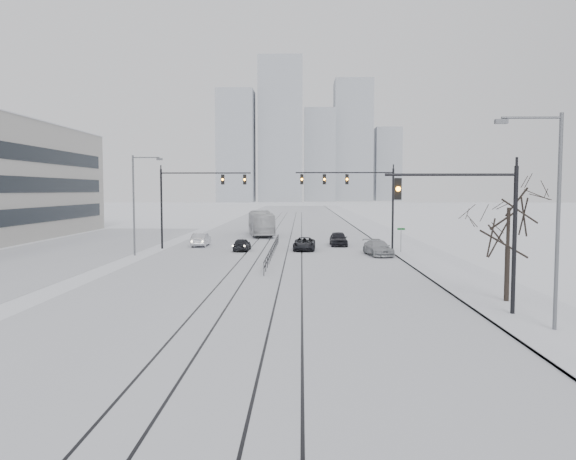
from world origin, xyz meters
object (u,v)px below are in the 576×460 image
object	(u,v)px
sedan_sb_inner	(242,245)
box_truck	(261,223)
sedan_nb_far	(338,239)
traffic_mast_near	(480,219)
bare_tree	(509,218)
sedan_sb_outer	(201,240)
sedan_nb_front	(304,244)
sedan_nb_right	(378,248)

from	to	relation	value
sedan_sb_inner	box_truck	world-z (taller)	box_truck
sedan_sb_inner	sedan_nb_far	distance (m)	11.03
traffic_mast_near	bare_tree	distance (m)	3.85
sedan_sb_inner	sedan_sb_outer	bearing A→B (deg)	-40.19
sedan_sb_outer	sedan_nb_far	distance (m)	14.50
traffic_mast_near	box_truck	size ratio (longest dim) A/B	0.62
traffic_mast_near	bare_tree	bearing A→B (deg)	51.24
traffic_mast_near	sedan_nb_front	xyz separation A→B (m)	(-7.93, 28.63, -3.93)
traffic_mast_near	sedan_nb_right	xyz separation A→B (m)	(-1.33, 24.32, -3.88)
traffic_mast_near	sedan_sb_inner	world-z (taller)	traffic_mast_near
sedan_sb_inner	sedan_nb_front	bearing A→B (deg)	-171.47
sedan_nb_front	sedan_sb_outer	bearing A→B (deg)	163.45
sedan_sb_inner	sedan_nb_far	xyz separation A→B (m)	(9.69, 5.27, 0.13)
traffic_mast_near	bare_tree	size ratio (longest dim) A/B	1.15
box_truck	sedan_nb_right	bearing A→B (deg)	110.30
sedan_sb_inner	sedan_nb_right	bearing A→B (deg)	166.25
sedan_nb_front	sedan_nb_far	xyz separation A→B (m)	(3.63, 4.61, 0.12)
traffic_mast_near	bare_tree	world-z (taller)	traffic_mast_near
sedan_nb_right	sedan_sb_outer	bearing A→B (deg)	146.36
bare_tree	sedan_nb_far	distance (m)	31.20
bare_tree	sedan_nb_right	bearing A→B (deg)	99.96
bare_tree	sedan_nb_far	world-z (taller)	bare_tree
bare_tree	sedan_sb_inner	world-z (taller)	bare_tree
sedan_sb_outer	sedan_nb_right	xyz separation A→B (m)	(17.45, -8.04, -0.01)
traffic_mast_near	bare_tree	xyz separation A→B (m)	(2.41, 3.00, -0.07)
sedan_sb_outer	sedan_nb_front	bearing A→B (deg)	161.41
sedan_nb_far	box_truck	world-z (taller)	box_truck
traffic_mast_near	sedan_nb_far	size ratio (longest dim) A/B	1.60
sedan_nb_right	sedan_nb_far	bearing A→B (deg)	99.52
sedan_sb_outer	box_truck	size ratio (longest dim) A/B	0.37
sedan_sb_outer	sedan_nb_front	distance (m)	11.47
sedan_sb_outer	box_truck	xyz separation A→B (m)	(5.31, 14.13, 0.88)
sedan_nb_right	sedan_nb_far	world-z (taller)	sedan_nb_far
sedan_sb_inner	sedan_sb_outer	size ratio (longest dim) A/B	0.87
traffic_mast_near	sedan_sb_outer	xyz separation A→B (m)	(-18.78, 32.36, -3.87)
sedan_nb_right	box_truck	xyz separation A→B (m)	(-12.14, 22.17, 0.89)
traffic_mast_near	sedan_sb_inner	distance (m)	31.53
sedan_nb_front	box_truck	world-z (taller)	box_truck
traffic_mast_near	box_truck	xyz separation A→B (m)	(-13.47, 46.49, -2.99)
traffic_mast_near	sedan_nb_front	size ratio (longest dim) A/B	1.55
bare_tree	sedan_nb_front	size ratio (longest dim) A/B	1.35
sedan_nb_front	sedan_nb_right	size ratio (longest dim) A/B	0.96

